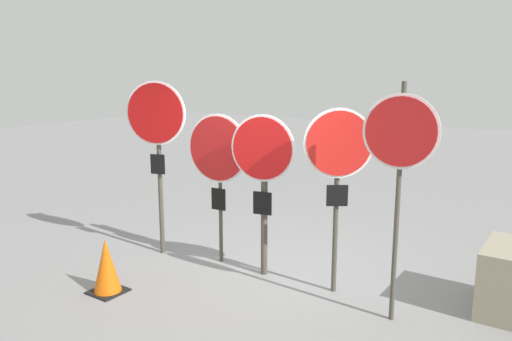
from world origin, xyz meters
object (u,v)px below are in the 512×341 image
(stop_sign_0, at_px, (157,128))
(stop_sign_4, at_px, (400,148))
(stop_sign_2, at_px, (263,167))
(traffic_cone_0, at_px, (106,266))
(stop_sign_3, at_px, (338,159))
(stop_sign_1, at_px, (218,156))

(stop_sign_0, bearing_deg, stop_sign_4, -20.11)
(stop_sign_4, bearing_deg, stop_sign_0, 170.07)
(stop_sign_2, xyz_separation_m, traffic_cone_0, (-1.28, -1.50, -1.12))
(stop_sign_2, relative_size, stop_sign_4, 0.83)
(stop_sign_4, bearing_deg, stop_sign_2, 163.37)
(stop_sign_3, xyz_separation_m, stop_sign_4, (0.81, -0.30, 0.24))
(stop_sign_1, bearing_deg, stop_sign_4, -11.67)
(stop_sign_0, distance_m, traffic_cone_0, 2.06)
(stop_sign_1, relative_size, stop_sign_2, 0.98)
(stop_sign_0, bearing_deg, stop_sign_1, -5.35)
(stop_sign_1, height_order, traffic_cone_0, stop_sign_1)
(stop_sign_2, distance_m, stop_sign_3, 1.04)
(stop_sign_4, distance_m, traffic_cone_0, 3.69)
(stop_sign_1, height_order, stop_sign_3, stop_sign_3)
(stop_sign_1, distance_m, stop_sign_4, 2.63)
(stop_sign_3, bearing_deg, traffic_cone_0, 179.84)
(stop_sign_0, bearing_deg, stop_sign_3, -14.09)
(stop_sign_2, bearing_deg, stop_sign_4, -19.65)
(stop_sign_0, xyz_separation_m, traffic_cone_0, (0.41, -1.32, -1.53))
(stop_sign_0, xyz_separation_m, stop_sign_2, (1.68, 0.18, -0.41))
(stop_sign_1, relative_size, traffic_cone_0, 3.07)
(stop_sign_3, bearing_deg, stop_sign_0, 150.59)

